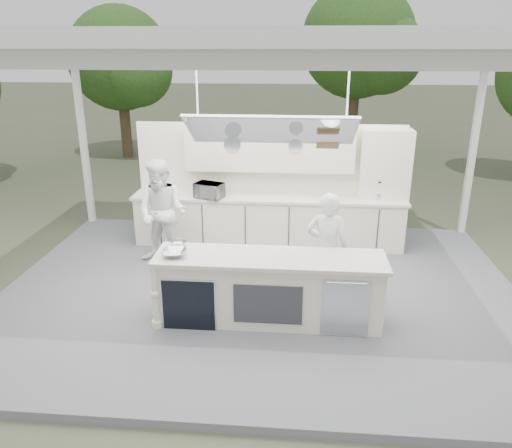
# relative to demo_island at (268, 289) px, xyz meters

# --- Properties ---
(ground) EXTENTS (90.00, 90.00, 0.00)m
(ground) POSITION_rel_demo_island_xyz_m (-0.18, 0.91, -0.60)
(ground) COLOR #424932
(ground) RESTS_ON ground
(stage_deck) EXTENTS (8.00, 6.00, 0.12)m
(stage_deck) POSITION_rel_demo_island_xyz_m (-0.18, 0.91, -0.54)
(stage_deck) COLOR #57575C
(stage_deck) RESTS_ON ground
(tent) EXTENTS (8.20, 6.20, 3.86)m
(tent) POSITION_rel_demo_island_xyz_m (-0.18, 0.90, 3.11)
(tent) COLOR white
(tent) RESTS_ON ground
(demo_island) EXTENTS (3.10, 0.79, 0.95)m
(demo_island) POSITION_rel_demo_island_xyz_m (0.00, 0.00, 0.00)
(demo_island) COLOR beige
(demo_island) RESTS_ON stage_deck
(back_counter) EXTENTS (5.08, 0.72, 0.95)m
(back_counter) POSITION_rel_demo_island_xyz_m (-0.18, 2.81, 0.00)
(back_counter) COLOR beige
(back_counter) RESTS_ON stage_deck
(back_wall_unit) EXTENTS (5.05, 0.48, 2.25)m
(back_wall_unit) POSITION_rel_demo_island_xyz_m (0.27, 3.03, 0.98)
(back_wall_unit) COLOR beige
(back_wall_unit) RESTS_ON stage_deck
(tree_cluster) EXTENTS (19.55, 9.40, 5.85)m
(tree_cluster) POSITION_rel_demo_island_xyz_m (-0.34, 10.68, 2.69)
(tree_cluster) COLOR #4B3D25
(tree_cluster) RESTS_ON ground
(head_chef) EXTENTS (0.66, 0.48, 1.67)m
(head_chef) POSITION_rel_demo_island_xyz_m (0.81, 0.65, 0.36)
(head_chef) COLOR white
(head_chef) RESTS_ON stage_deck
(sous_chef) EXTENTS (1.01, 0.86, 1.83)m
(sous_chef) POSITION_rel_demo_island_xyz_m (-1.92, 1.79, 0.44)
(sous_chef) COLOR white
(sous_chef) RESTS_ON stage_deck
(toaster_oven) EXTENTS (0.59, 0.50, 0.28)m
(toaster_oven) POSITION_rel_demo_island_xyz_m (-1.26, 2.61, 0.61)
(toaster_oven) COLOR #B9BAC0
(toaster_oven) RESTS_ON back_counter
(bowl_large) EXTENTS (0.39, 0.39, 0.08)m
(bowl_large) POSITION_rel_demo_island_xyz_m (-1.25, -0.09, 0.51)
(bowl_large) COLOR #B4B6BB
(bowl_large) RESTS_ON demo_island
(bowl_small) EXTENTS (0.26, 0.26, 0.07)m
(bowl_small) POSITION_rel_demo_island_xyz_m (-1.28, 0.26, 0.51)
(bowl_small) COLOR #B9BCC0
(bowl_small) RESTS_ON demo_island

